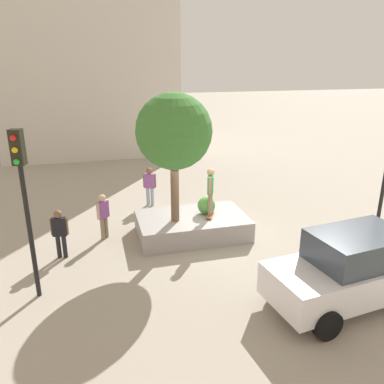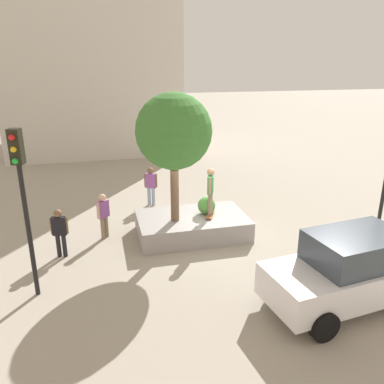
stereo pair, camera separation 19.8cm
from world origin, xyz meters
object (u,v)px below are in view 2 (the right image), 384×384
Objects in this scene: passerby_with_bag at (103,213)px; bystander_watching at (60,230)px; plaza_tree at (174,132)px; pedestrian_crossing at (151,184)px; police_car at (350,270)px; skateboarder at (211,188)px; traffic_light_corner at (22,187)px; planter_ledge at (192,226)px; skateboard at (210,215)px.

bystander_watching is at bearing 38.70° from passerby_with_bag.
plaza_tree is 4.54m from pedestrian_crossing.
plaza_tree is 0.98× the size of police_car.
plaza_tree is at bearing 3.52° from skateboarder.
traffic_light_corner is 4.22m from passerby_with_bag.
traffic_light_corner reaches higher than bystander_watching.
police_car is 2.75× the size of bystander_watching.
planter_ledge is at bearing -152.06° from traffic_light_corner.
plaza_tree reaches higher than traffic_light_corner.
bystander_watching is at bearing -31.47° from police_car.
bystander_watching is at bearing -103.87° from traffic_light_corner.
police_car reaches higher than planter_ledge.
planter_ledge is 4.46m from bystander_watching.
skateboard is 0.18× the size of police_car.
police_car is (-2.82, 4.96, 0.63)m from planter_ledge.
planter_ledge is 2.35× the size of passerby_with_bag.
bystander_watching is (1.37, 1.10, -0.01)m from passerby_with_bag.
skateboarder is 0.38× the size of traffic_light_corner.
planter_ledge is 2.27× the size of skateboarder.
skateboarder is at bearing -176.48° from plaza_tree.
traffic_light_corner is 2.75× the size of passerby_with_bag.
planter_ledge is 0.86× the size of police_car.
police_car is at bearing 136.67° from passerby_with_bag.
plaza_tree is at bearing 3.52° from skateboard.
police_car is at bearing 126.15° from plaza_tree.
passerby_with_bag reaches higher than planter_ledge.
skateboarder is at bearing 114.62° from pedestrian_crossing.
plaza_tree is 4.92m from traffic_light_corner.
skateboarder is at bearing 167.35° from planter_ledge.
passerby_with_bag is (3.64, -0.68, 0.15)m from skateboard.
skateboarder is at bearing 169.37° from passerby_with_bag.
plaza_tree is (0.65, 0.22, 3.41)m from planter_ledge.
pedestrian_crossing is at bearing -84.82° from plaza_tree.
skateboarder reaches higher than passerby_with_bag.
passerby_with_bag is at bearing -141.30° from bystander_watching.
bystander_watching is (4.39, 0.55, 0.56)m from planter_ledge.
planter_ledge is 0.88× the size of plaza_tree.
pedestrian_crossing reaches higher than bystander_watching.
plaza_tree is at bearing 95.18° from pedestrian_crossing.
police_car is 2.64× the size of pedestrian_crossing.
planter_ledge is 4.67× the size of skateboard.
pedestrian_crossing reaches higher than planter_ledge.
skateboarder is 6.17m from traffic_light_corner.
passerby_with_bag is (3.02, -0.54, 0.57)m from planter_ledge.
police_car is at bearing 148.53° from bystander_watching.
pedestrian_crossing is at bearing -65.38° from skateboard.
passerby_with_bag is (-1.87, -3.14, -2.10)m from traffic_light_corner.
skateboarder is 3.80m from passerby_with_bag.
bystander_watching is (-0.50, -2.04, -2.11)m from traffic_light_corner.
plaza_tree reaches higher than passerby_with_bag.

